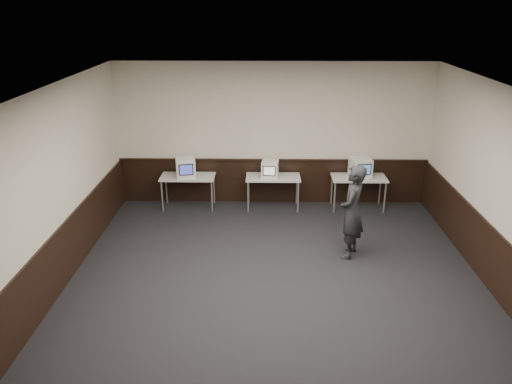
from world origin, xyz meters
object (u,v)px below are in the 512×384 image
at_px(desk_right, 359,180).
at_px(emac_right, 360,167).
at_px(emac_center, 270,169).
at_px(desk_center, 273,179).
at_px(desk_left, 188,179).
at_px(emac_left, 186,168).
at_px(person, 352,212).

height_order(desk_right, emac_right, emac_right).
distance_m(desk_right, emac_center, 1.99).
height_order(desk_center, emac_center, emac_center).
relative_size(desk_right, emac_right, 2.33).
relative_size(desk_left, desk_center, 1.00).
relative_size(desk_center, emac_left, 2.34).
bearing_deg(desk_center, emac_right, 0.97).
distance_m(emac_center, person, 2.64).
distance_m(desk_right, person, 2.30).
xyz_separation_m(desk_center, desk_right, (1.90, 0.00, 0.00)).
xyz_separation_m(emac_center, person, (1.44, -2.21, -0.06)).
distance_m(desk_right, emac_left, 3.84).
height_order(desk_right, emac_center, emac_center).
bearing_deg(emac_center, desk_left, -174.74).
relative_size(desk_center, emac_center, 2.85).
height_order(emac_left, person, person).
height_order(desk_right, person, person).
bearing_deg(person, desk_center, -126.68).
distance_m(desk_center, desk_right, 1.90).
xyz_separation_m(desk_right, emac_left, (-3.83, -0.03, 0.28)).
height_order(desk_left, desk_center, same).
height_order(emac_center, emac_right, emac_right).
height_order(desk_left, emac_left, emac_left).
bearing_deg(emac_right, desk_center, 169.64).
relative_size(desk_left, emac_center, 2.85).
height_order(emac_right, person, person).
distance_m(desk_center, person, 2.62).
bearing_deg(desk_left, emac_right, 0.49).
bearing_deg(desk_right, emac_left, -179.48).
xyz_separation_m(desk_left, desk_right, (3.80, 0.00, 0.00)).
relative_size(desk_center, person, 0.69).
distance_m(desk_left, person, 3.96).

